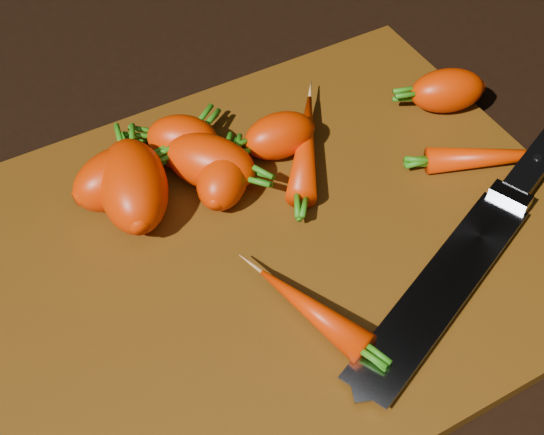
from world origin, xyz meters
TOP-DOWN VIEW (x-y plane):
  - ground at (0.00, 0.00)m, footprint 2.00×2.00m
  - cutting_board at (0.00, 0.00)m, footprint 0.50×0.40m
  - carrot_0 at (-0.09, 0.11)m, footprint 0.09×0.06m
  - carrot_1 at (-0.03, 0.13)m, footprint 0.08×0.07m
  - carrot_2 at (-0.02, 0.09)m, footprint 0.09×0.09m
  - carrot_3 at (-0.09, 0.09)m, footprint 0.08×0.11m
  - carrot_4 at (0.05, 0.09)m, footprint 0.07×0.05m
  - carrot_5 at (-0.02, 0.12)m, footprint 0.07×0.06m
  - carrot_6 at (0.22, 0.06)m, footprint 0.08×0.06m
  - carrot_7 at (0.07, 0.07)m, footprint 0.09×0.12m
  - carrot_8 at (0.21, -0.02)m, footprint 0.13×0.08m
  - carrot_9 at (-0.02, -0.08)m, footprint 0.06×0.10m
  - carrot_10 at (-0.02, 0.07)m, footprint 0.07×0.08m
  - knife at (0.10, -0.10)m, footprint 0.34×0.17m

SIDE VIEW (x-z plane):
  - ground at x=0.00m, z-range -0.01..0.00m
  - cutting_board at x=0.00m, z-range 0.00..0.01m
  - knife at x=0.10m, z-range 0.01..0.03m
  - carrot_8 at x=0.21m, z-range 0.01..0.04m
  - carrot_9 at x=-0.02m, z-range 0.01..0.04m
  - carrot_7 at x=0.07m, z-range 0.01..0.04m
  - carrot_5 at x=-0.02m, z-range 0.01..0.05m
  - carrot_4 at x=0.05m, z-range 0.01..0.05m
  - carrot_6 at x=0.22m, z-range 0.01..0.05m
  - carrot_1 at x=-0.03m, z-range 0.01..0.05m
  - carrot_10 at x=-0.02m, z-range 0.01..0.05m
  - carrot_2 at x=-0.02m, z-range 0.01..0.06m
  - carrot_0 at x=-0.09m, z-range 0.01..0.06m
  - carrot_3 at x=-0.09m, z-range 0.01..0.07m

